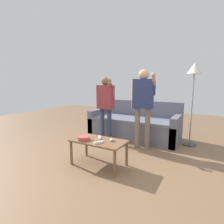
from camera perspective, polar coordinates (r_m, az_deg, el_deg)
The scene contains 10 objects.
ground_plane at distance 3.14m, azimuth -3.47°, elevation -15.67°, with size 12.00×12.00×0.00m, color brown.
couch at distance 4.45m, azimuth 7.29°, elevation -4.04°, with size 2.17×0.93×0.88m.
coffee_table at distance 2.89m, azimuth -4.37°, elevation -10.25°, with size 0.88×0.47×0.42m.
snack_bowl at distance 2.90m, azimuth -9.16°, elevation -8.36°, with size 0.20×0.20×0.06m, color #B24C47.
game_remote_nunchuk at distance 2.80m, azimuth -0.08°, elevation -8.98°, with size 0.06×0.09×0.05m.
floor_lamp at distance 4.05m, azimuth 25.11°, elevation 10.50°, with size 0.30×0.30×1.74m.
player_right at distance 3.55m, azimuth 10.05°, elevation 3.96°, with size 0.50×0.33×1.60m.
player_left at distance 3.94m, azimuth -2.09°, elevation 3.35°, with size 0.44×0.28×1.46m.
game_remote_wand_near at distance 2.71m, azimuth -4.33°, elevation -9.81°, with size 0.10×0.16×0.03m.
game_remote_wand_far at distance 2.95m, azimuth -4.08°, elevation -8.27°, with size 0.12×0.15×0.03m.
Camera 1 is at (1.56, -2.39, 1.32)m, focal length 28.17 mm.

